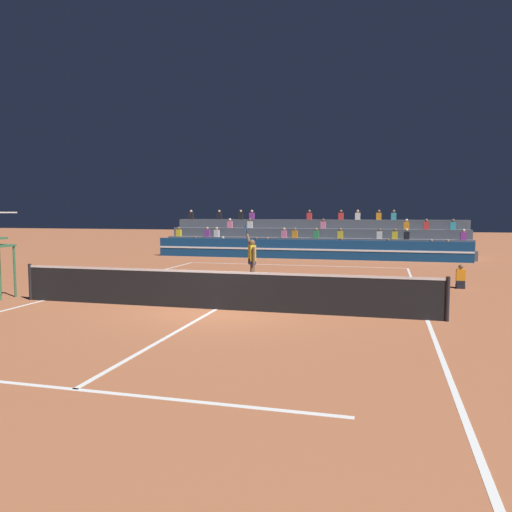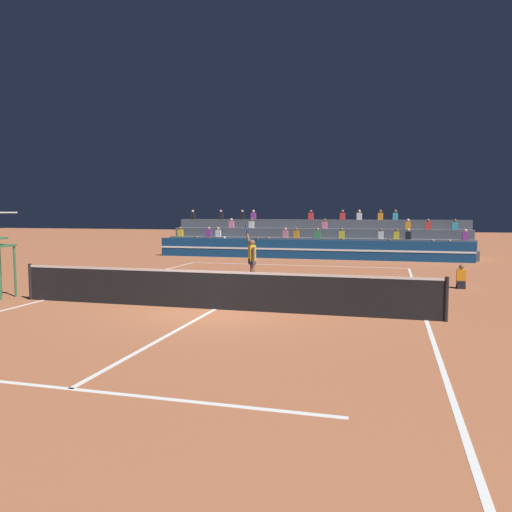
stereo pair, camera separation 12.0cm
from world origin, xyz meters
TOP-DOWN VIEW (x-y plane):
  - ground_plane at (0.00, 0.00)m, footprint 120.00×120.00m
  - court_lines at (0.00, 0.00)m, footprint 11.10×23.90m
  - tennis_net at (0.00, 0.00)m, footprint 12.00×0.10m
  - sponsor_banner_wall at (0.00, 15.50)m, footprint 18.00×0.26m
  - bleacher_stand at (0.00, 18.67)m, footprint 18.64×3.80m
  - ball_kid_courtside at (7.03, 5.81)m, footprint 0.30×0.36m
  - tennis_player at (-0.07, 4.03)m, footprint 0.73×1.22m
  - tennis_ball at (1.62, 3.39)m, footprint 0.07×0.07m

SIDE VIEW (x-z plane):
  - ground_plane at x=0.00m, z-range 0.00..0.00m
  - court_lines at x=0.00m, z-range 0.00..0.01m
  - tennis_ball at x=1.62m, z-range 0.00..0.07m
  - ball_kid_courtside at x=7.03m, z-range -0.09..0.75m
  - tennis_net at x=0.00m, z-range -0.01..1.09m
  - sponsor_banner_wall at x=0.00m, z-range 0.00..1.10m
  - bleacher_stand at x=0.00m, z-range -0.58..2.25m
  - tennis_player at x=-0.07m, z-range -0.15..2.11m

